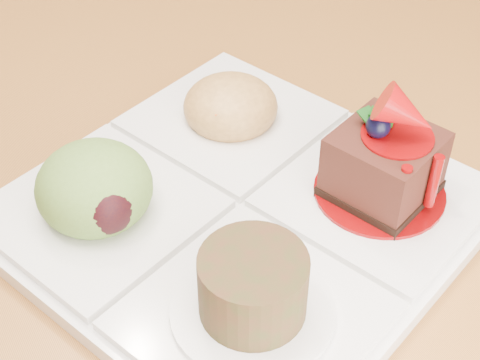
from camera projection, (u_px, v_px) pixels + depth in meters
sampler_plate at (233, 196)px, 0.46m from camera, size 0.33×0.33×0.10m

